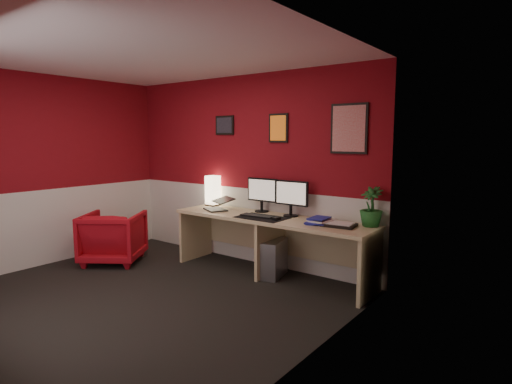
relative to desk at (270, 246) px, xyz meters
name	(u,v)px	position (x,y,z in m)	size (l,w,h in m)	color
ground	(142,298)	(-0.67, -1.41, -0.36)	(4.00, 3.50, 0.01)	black
ceiling	(133,53)	(-0.67, -1.41, 2.13)	(4.00, 3.50, 0.01)	white
wall_back	(245,170)	(-0.67, 0.34, 0.89)	(4.00, 0.01, 2.50)	maroon
wall_left	(42,171)	(-2.67, -1.41, 0.89)	(0.01, 3.50, 2.50)	maroon
wall_right	(310,197)	(1.33, -1.41, 0.89)	(0.01, 3.50, 2.50)	maroon
wainscot_back	(245,224)	(-0.67, 0.34, 0.14)	(4.00, 0.01, 1.00)	silver
wainscot_left	(45,227)	(-2.66, -1.41, 0.14)	(0.01, 3.50, 1.00)	silver
wainscot_right	(307,295)	(1.33, -1.41, 0.14)	(0.01, 3.50, 1.00)	silver
desk	(270,246)	(0.00, 0.00, 0.00)	(2.60, 0.65, 0.73)	tan
shoji_lamp	(213,191)	(-1.15, 0.23, 0.56)	(0.16, 0.16, 0.40)	#FFE5B2
laptop	(215,202)	(-0.85, -0.04, 0.47)	(0.33, 0.23, 0.22)	black
monitor_left	(262,190)	(-0.30, 0.23, 0.66)	(0.45, 0.06, 0.58)	black
monitor_right	(291,193)	(0.17, 0.18, 0.66)	(0.45, 0.06, 0.58)	black
desk_mat	(262,218)	(-0.05, -0.10, 0.37)	(0.60, 0.38, 0.01)	black
keyboard	(257,216)	(-0.12, -0.09, 0.38)	(0.42, 0.14, 0.02)	black
mouse	(276,218)	(0.17, -0.12, 0.39)	(0.06, 0.10, 0.03)	black
book_bottom	(309,221)	(0.54, -0.01, 0.38)	(0.23, 0.31, 0.03)	#22279C
book_middle	(314,219)	(0.59, 0.01, 0.40)	(0.21, 0.28, 0.02)	silver
book_top	(312,217)	(0.57, -0.01, 0.43)	(0.19, 0.25, 0.02)	#22279C
zen_tray	(339,225)	(0.90, 0.01, 0.38)	(0.35, 0.25, 0.03)	black
potted_plant	(371,207)	(1.17, 0.21, 0.58)	(0.24, 0.24, 0.43)	#19591E
pc_tower	(274,258)	(0.06, 0.00, -0.14)	(0.20, 0.45, 0.45)	#99999E
armchair	(113,237)	(-2.02, -0.82, -0.02)	(0.73, 0.75, 0.69)	#AE0713
art_left	(225,125)	(-1.01, 0.33, 1.49)	(0.32, 0.02, 0.26)	black
art_center	(278,128)	(-0.11, 0.33, 1.44)	(0.28, 0.02, 0.36)	orange
art_right	(349,129)	(0.84, 0.33, 1.42)	(0.44, 0.02, 0.56)	red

